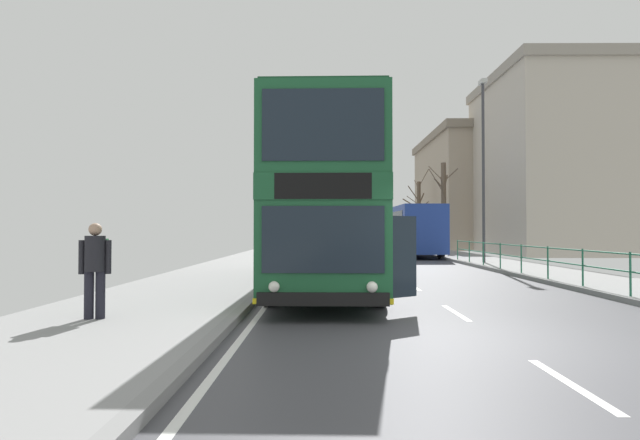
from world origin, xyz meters
name	(u,v)px	position (x,y,z in m)	size (l,w,h in m)	color
ground	(453,338)	(-0.72, 0.00, 0.04)	(15.80, 140.00, 0.20)	#45454A
double_decker_bus_main	(327,207)	(-2.58, 6.99, 2.35)	(3.19, 11.64, 4.49)	#19512D
background_bus_far_lane	(411,230)	(3.00, 25.41, 1.73)	(2.83, 9.59, 3.18)	navy
pedestrian_railing_far_kerb	(548,257)	(4.45, 8.49, 0.84)	(0.05, 21.86, 1.03)	#236B4C
pedestrian_with_backpack	(96,263)	(-6.64, 1.07, 1.10)	(0.55, 0.56, 1.66)	black
street_lamp_far_side	(483,158)	(5.03, 16.81, 5.17)	(0.28, 0.60, 8.82)	#38383D
bare_tree_far_00	(419,212)	(6.23, 40.00, 3.39)	(2.52, 1.76, 7.34)	brown
bare_tree_far_01	(444,205)	(6.32, 30.47, 3.61)	(2.10, 3.16, 6.61)	brown
background_building_00	(492,192)	(13.87, 42.24, 5.48)	(12.86, 16.27, 10.92)	gray
background_building_01	(550,163)	(13.85, 29.48, 6.57)	(8.63, 12.61, 13.09)	#B2A899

